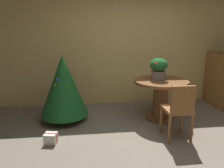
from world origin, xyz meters
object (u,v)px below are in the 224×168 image
(wooden_chair_near, at_px, (179,109))
(round_dining_table, at_px, (161,93))
(holiday_tree, at_px, (63,86))
(flower_vase, at_px, (159,68))
(wooden_cabinet, at_px, (223,80))
(gift_box_cream, at_px, (51,138))

(wooden_chair_near, bearing_deg, round_dining_table, 90.00)
(round_dining_table, height_order, holiday_tree, holiday_tree)
(flower_vase, bearing_deg, wooden_chair_near, -86.35)
(wooden_cabinet, bearing_deg, holiday_tree, -172.61)
(round_dining_table, relative_size, flower_vase, 2.46)
(flower_vase, distance_m, wooden_cabinet, 1.88)
(round_dining_table, bearing_deg, wooden_chair_near, -90.00)
(wooden_chair_near, relative_size, gift_box_cream, 4.26)
(wooden_chair_near, bearing_deg, wooden_cabinet, 41.00)
(wooden_chair_near, xyz_separation_m, holiday_tree, (-1.83, 1.00, 0.17))
(holiday_tree, height_order, gift_box_cream, holiday_tree)
(gift_box_cream, distance_m, wooden_cabinet, 3.93)
(round_dining_table, xyz_separation_m, wooden_chair_near, (0.00, -0.84, -0.00))
(flower_vase, xyz_separation_m, holiday_tree, (-1.78, 0.13, -0.31))
(gift_box_cream, relative_size, wooden_cabinet, 0.18)
(holiday_tree, bearing_deg, wooden_chair_near, -28.72)
(holiday_tree, bearing_deg, gift_box_cream, -99.19)
(gift_box_cream, height_order, wooden_cabinet, wooden_cabinet)
(round_dining_table, bearing_deg, holiday_tree, 174.97)
(wooden_chair_near, distance_m, holiday_tree, 2.10)
(wooden_chair_near, distance_m, wooden_cabinet, 2.22)
(gift_box_cream, bearing_deg, flower_vase, 21.55)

